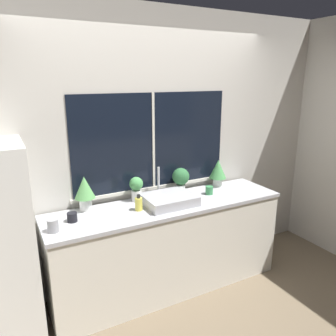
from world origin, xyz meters
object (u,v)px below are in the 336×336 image
mug_green (209,190)px  potted_plant_far_right (218,170)px  mug_black (72,217)px  mug_grey (53,226)px  potted_plant_center_right (181,178)px  potted_plant_far_left (85,190)px  sink (168,199)px  potted_plant_center_left (136,187)px  soap_bottle (139,204)px

mug_green → potted_plant_far_right: bearing=37.4°
potted_plant_far_right → mug_green: (-0.23, -0.18, -0.13)m
mug_black → mug_grey: mug_grey is taller
potted_plant_center_right → potted_plant_far_right: 0.47m
potted_plant_far_left → mug_green: (1.22, -0.18, -0.15)m
sink → mug_black: (-0.89, 0.03, -0.01)m
mug_grey → potted_plant_center_right: bearing=13.2°
potted_plant_center_left → mug_black: (-0.65, -0.19, -0.10)m
potted_plant_center_left → mug_grey: size_ratio=2.30×
sink → potted_plant_far_left: 0.77m
potted_plant_center_left → mug_green: 0.75m
mug_green → mug_black: size_ratio=1.01×
mug_black → mug_green: bearing=0.4°
sink → mug_green: size_ratio=5.60×
potted_plant_center_right → soap_bottle: 0.62m
sink → potted_plant_center_right: size_ratio=1.80×
potted_plant_far_right → mug_black: (-1.61, -0.19, -0.14)m
potted_plant_far_left → soap_bottle: size_ratio=2.11×
potted_plant_center_right → mug_green: 0.32m
sink → mug_green: bearing=5.0°
sink → potted_plant_center_right: 0.36m
mug_black → potted_plant_far_right: bearing=6.7°
sink → potted_plant_far_right: 0.77m
potted_plant_far_left → potted_plant_center_right: potted_plant_far_left is taller
mug_black → potted_plant_far_left: bearing=49.5°
sink → soap_bottle: 0.31m
soap_bottle → mug_grey: (-0.75, -0.08, -0.01)m
sink → mug_grey: size_ratio=4.53×
soap_bottle → mug_green: bearing=3.5°
potted_plant_far_right → mug_black: size_ratio=3.52×
potted_plant_far_right → sink: bearing=-163.0°
mug_grey → potted_plant_center_left: bearing=20.6°
potted_plant_far_left → potted_plant_center_left: bearing=0.0°
potted_plant_far_left → sink: bearing=-17.1°
potted_plant_center_left → potted_plant_center_right: 0.49m
mug_grey → potted_plant_far_right: bearing=9.9°
sink → soap_bottle: sink is taller
potted_plant_center_left → mug_black: size_ratio=2.87×
potted_plant_center_right → mug_black: potted_plant_center_right is taller
soap_bottle → mug_green: soap_bottle is taller
mug_green → mug_black: (-1.38, -0.01, -0.00)m
potted_plant_far_right → mug_green: bearing=-142.6°
potted_plant_center_left → soap_bottle: (-0.07, -0.23, -0.07)m
potted_plant_center_right → potted_plant_far_right: (0.47, 0.00, 0.02)m
potted_plant_far_right → potted_plant_center_left: bearing=180.0°
mug_green → mug_grey: 1.56m
potted_plant_far_left → mug_black: size_ratio=3.81×
potted_plant_far_right → soap_bottle: (-1.03, -0.23, -0.11)m
potted_plant_center_left → potted_plant_center_right: bearing=-0.0°
potted_plant_far_right → mug_black: bearing=-173.3°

